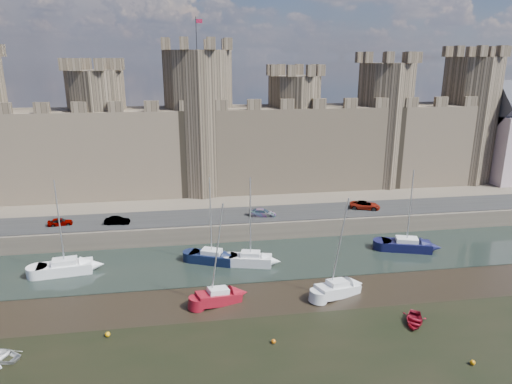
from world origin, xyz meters
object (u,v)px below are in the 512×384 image
Objects in this scene: sailboat_5 at (337,289)px; sailboat_1 at (212,257)px; car_0 at (60,222)px; car_1 at (117,221)px; car_3 at (365,205)px; sailboat_2 at (250,259)px; sailboat_3 at (406,245)px; car_2 at (263,213)px; sailboat_4 at (218,296)px; sailboat_0 at (65,267)px.

sailboat_1 is at bearing 119.93° from sailboat_5.
car_0 is 7.60m from car_1.
car_0 is at bearing 110.07° from car_3.
sailboat_1 reaches higher than sailboat_5.
car_3 is 22.21m from sailboat_2.
car_0 is 0.29× the size of sailboat_3.
car_3 is 10.43m from sailboat_3.
sailboat_1 is 1.00× the size of sailboat_3.
sailboat_3 is (20.85, 1.37, -0.04)m from sailboat_2.
car_3 is at bearing 39.60° from sailboat_5.
car_2 is 20.49m from sailboat_4.
sailboat_0 is 1.04× the size of sailboat_5.
car_2 is 12.22m from sailboat_1.
sailboat_1 is 0.99× the size of sailboat_5.
car_2 is 0.35× the size of sailboat_2.
sailboat_1 is 1.00× the size of sailboat_4.
car_0 is 27.73m from car_2.
car_2 is 0.35× the size of sailboat_5.
sailboat_0 is at bearing 157.54° from car_1.
car_3 is 0.41× the size of sailboat_4.
car_1 is 0.31× the size of sailboat_5.
sailboat_2 is (-3.27, -10.52, -2.19)m from car_2.
car_0 is 0.29× the size of sailboat_1.
sailboat_5 is (29.87, -9.66, -0.09)m from sailboat_0.
car_2 is at bearing -83.66° from car_1.
car_2 is 19.94m from sailboat_3.
sailboat_5 is (32.58, -19.52, -2.26)m from car_0.
car_2 is 19.82m from sailboat_5.
sailboat_0 is at bearing 124.75° from car_2.
car_2 is 15.70m from car_3.
sailboat_2 reaches higher than sailboat_1.
sailboat_2 is (24.46, -10.96, -2.18)m from car_0.
sailboat_5 is at bearing -32.34° from sailboat_2.
sailboat_5 is at bearing 171.04° from car_3.
sailboat_3 reaches higher than car_1.
car_2 reaches higher than car_1.
sailboat_4 is at bearing -35.80° from sailboat_0.
sailboat_0 is 1.05× the size of sailboat_3.
sailboat_2 is (4.61, -1.45, 0.02)m from sailboat_1.
sailboat_3 is at bearing 16.07° from sailboat_5.
sailboat_4 is at bearing -140.74° from car_1.
sailboat_4 is at bearing -141.59° from sailboat_3.
sailboat_0 is at bearing -162.09° from sailboat_3.
sailboat_4 is (-25.36, -9.67, -0.04)m from sailboat_3.
sailboat_4 is at bearing -140.92° from car_0.
car_2 is at bearing 170.05° from sailboat_3.
car_2 is 26.82m from sailboat_0.
sailboat_0 is at bearing 123.71° from car_3.
sailboat_0 is 1.04× the size of sailboat_4.
sailboat_0 reaches higher than car_0.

